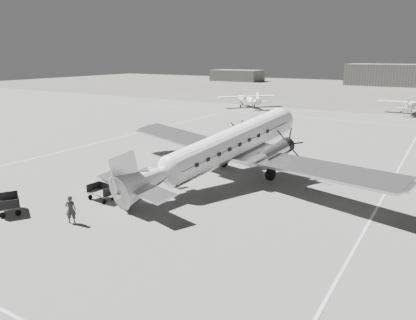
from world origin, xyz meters
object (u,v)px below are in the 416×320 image
object	(u,v)px
baggage_cart_far	(9,204)
light_plane_right	(410,107)
shed_secondary	(237,75)
passenger	(151,177)
dc3_airliner	(222,150)
ramp_agent	(117,185)
ground_crew	(71,209)
baggage_cart_near	(101,193)
light_plane_left	(248,101)

from	to	relation	value
baggage_cart_far	light_plane_right	bearing A→B (deg)	106.01
shed_secondary	passenger	world-z (taller)	shed_secondary
shed_secondary	baggage_cart_far	xyz separation A→B (m)	(47.62, -122.79, -1.45)
dc3_airliner	shed_secondary	bearing A→B (deg)	133.01
passenger	baggage_cart_far	bearing A→B (deg)	142.45
ramp_agent	passenger	xyz separation A→B (m)	(0.78, 2.69, 0.00)
ground_crew	ramp_agent	size ratio (longest dim) A/B	1.08
baggage_cart_near	passenger	xyz separation A→B (m)	(1.12, 3.84, 0.26)
shed_secondary	dc3_airliner	size ratio (longest dim) A/B	0.68
shed_secondary	baggage_cart_near	distance (m)	128.66
ground_crew	ramp_agent	distance (m)	4.96
baggage_cart_near	ground_crew	xyz separation A→B (m)	(1.34, -3.70, 0.31)
light_plane_right	baggage_cart_near	xyz separation A→B (m)	(-13.38, -56.00, -0.59)
baggage_cart_near	ramp_agent	size ratio (longest dim) A/B	1.19
ground_crew	passenger	xyz separation A→B (m)	(-0.23, 7.54, -0.06)
shed_secondary	passenger	size ratio (longest dim) A/B	11.54
dc3_airliner	ground_crew	distance (m)	12.04
shed_secondary	ground_crew	distance (m)	132.59
light_plane_left	shed_secondary	bearing A→B (deg)	70.22
baggage_cart_far	ramp_agent	bearing A→B (deg)	89.64
shed_secondary	ramp_agent	size ratio (longest dim) A/B	11.59
light_plane_right	passenger	bearing A→B (deg)	-102.59
baggage_cart_far	ground_crew	bearing A→B (deg)	42.48
light_plane_right	passenger	distance (m)	53.59
light_plane_left	baggage_cart_far	bearing A→B (deg)	-128.07
ramp_agent	shed_secondary	bearing A→B (deg)	39.12
baggage_cart_near	shed_secondary	bearing A→B (deg)	118.74
light_plane_right	baggage_cart_far	size ratio (longest dim) A/B	5.51
shed_secondary	ground_crew	xyz separation A→B (m)	(52.17, -121.89, -1.16)
baggage_cart_near	passenger	size ratio (longest dim) A/B	1.19
baggage_cart_far	passenger	size ratio (longest dim) A/B	1.25
baggage_cart_near	passenger	world-z (taller)	passenger
ramp_agent	passenger	bearing A→B (deg)	-0.72
shed_secondary	baggage_cart_near	size ratio (longest dim) A/B	9.71
light_plane_left	ramp_agent	world-z (taller)	light_plane_left
passenger	baggage_cart_near	bearing A→B (deg)	153.39
shed_secondary	light_plane_right	distance (m)	89.39
shed_secondary	light_plane_right	world-z (taller)	shed_secondary
light_plane_left	passenger	distance (m)	48.61
ground_crew	ramp_agent	bearing A→B (deg)	-115.45
light_plane_right	shed_secondary	bearing A→B (deg)	136.55
shed_secondary	light_plane_left	world-z (taller)	shed_secondary
light_plane_left	baggage_cart_near	bearing A→B (deg)	-123.65
dc3_airliner	baggage_cart_far	distance (m)	14.86
dc3_airliner	ramp_agent	distance (m)	8.17
baggage_cart_far	ramp_agent	xyz separation A→B (m)	(3.55, 5.75, 0.23)
shed_secondary	baggage_cart_far	bearing A→B (deg)	-68.80
dc3_airliner	baggage_cart_far	bearing A→B (deg)	-107.48
baggage_cart_near	passenger	distance (m)	4.00
dc3_airliner	light_plane_right	bearing A→B (deg)	96.35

